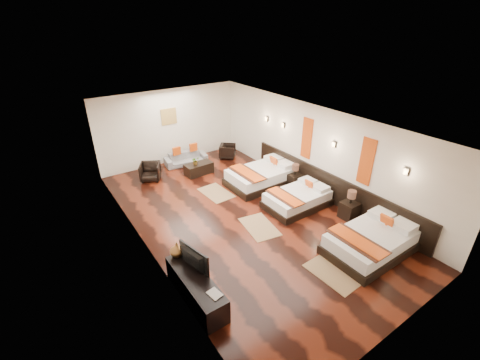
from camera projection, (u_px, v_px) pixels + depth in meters
floor at (241, 215)px, 9.35m from camera, size 5.50×9.50×0.01m
ceiling at (241, 121)px, 8.07m from camera, size 5.50×9.50×0.01m
back_wall at (170, 127)px, 12.19m from camera, size 5.50×0.01×2.80m
left_wall at (142, 201)px, 7.32m from camera, size 0.01×9.50×2.80m
right_wall at (313, 150)px, 10.09m from camera, size 0.01×9.50×2.80m
headboard_panel at (328, 187)px, 9.92m from camera, size 0.08×6.60×0.90m
bed_near at (371, 241)px, 7.80m from camera, size 2.21×1.39×0.84m
bed_mid at (298, 199)px, 9.68m from camera, size 1.93×1.21×0.74m
bed_far at (262, 176)px, 10.95m from camera, size 2.28×1.43×0.87m
nightstand_a at (349, 208)px, 9.09m from camera, size 0.44×0.44×0.87m
nightstand_b at (294, 179)px, 10.74m from camera, size 0.42×0.42×0.83m
jute_mat_near at (333, 273)px, 7.24m from camera, size 0.80×1.23×0.01m
jute_mat_mid at (259, 227)px, 8.82m from camera, size 0.94×1.31×0.01m
jute_mat_far at (216, 193)px, 10.50m from camera, size 0.80×1.23×0.01m
tv_console at (196, 288)px, 6.49m from camera, size 0.50×1.80×0.55m
tv at (191, 260)px, 6.46m from camera, size 0.30×0.86×0.49m
book at (210, 297)px, 5.91m from camera, size 0.24×0.30×0.03m
figurine at (177, 249)px, 6.87m from camera, size 0.38×0.38×0.33m
sofa at (186, 158)px, 12.44m from camera, size 1.67×0.83×0.47m
armchair_left at (150, 172)px, 11.22m from camera, size 0.91×0.91×0.62m
armchair_right at (228, 151)px, 12.97m from camera, size 0.85×0.85×0.56m
coffee_table at (199, 169)px, 11.69m from camera, size 1.02×0.55×0.40m
table_plant at (195, 161)px, 11.46m from camera, size 0.28×0.25×0.29m
orange_panel_a at (366, 162)px, 8.55m from camera, size 0.04×0.40×1.30m
orange_panel_b at (307, 138)px, 10.17m from camera, size 0.04×0.40×1.30m
sconce_near at (406, 172)px, 7.67m from camera, size 0.07×0.12×0.18m
sconce_mid at (334, 144)px, 9.28m from camera, size 0.07×0.12×0.18m
sconce_far at (283, 125)px, 10.89m from camera, size 0.07×0.12×0.18m
sconce_lounge at (267, 119)px, 11.55m from camera, size 0.07×0.12×0.18m
gold_artwork at (169, 116)px, 11.99m from camera, size 0.60×0.04×0.60m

